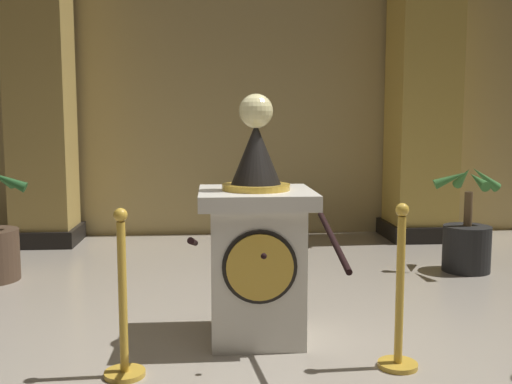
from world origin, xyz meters
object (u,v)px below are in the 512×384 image
Objects in this scene: pedestal_clock at (256,246)px; stanchion_near at (123,319)px; stanchion_far at (399,311)px; potted_palm_right at (467,239)px.

stanchion_near is (-0.81, -0.56, -0.30)m from pedestal_clock.
stanchion_far reaches higher than stanchion_near.
stanchion_near is 1.63m from stanchion_far.
stanchion_near is at bearing -143.80° from potted_palm_right.
potted_palm_right is at bearing 36.20° from stanchion_near.
potted_palm_right reaches higher than stanchion_near.
stanchion_far is at bearing -122.37° from potted_palm_right.
pedestal_clock reaches higher than potted_palm_right.
potted_palm_right is at bearing 57.63° from stanchion_far.
pedestal_clock is 1.66× the size of stanchion_far.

